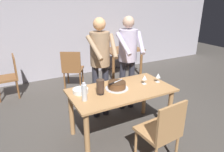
{
  "coord_description": "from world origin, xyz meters",
  "views": [
    {
      "loc": [
        -1.37,
        -2.32,
        1.98
      ],
      "look_at": [
        -0.05,
        0.2,
        0.9
      ],
      "focal_mm": 32.56,
      "sensor_mm": 36.0,
      "label": 1
    }
  ],
  "objects": [
    {
      "name": "background_table",
      "position": [
        1.34,
        2.23,
        0.58
      ],
      "size": [
        1.0,
        0.7,
        0.74
      ],
      "color": "brown",
      "rests_on": "ground_plane"
    },
    {
      "name": "ground_plane",
      "position": [
        0.0,
        0.0,
        0.0
      ],
      "size": [
        14.0,
        14.0,
        0.0
      ],
      "primitive_type": "plane",
      "color": "#4C4742"
    },
    {
      "name": "hurricane_lamp",
      "position": [
        -0.33,
        -0.0,
        0.86
      ],
      "size": [
        0.11,
        0.11,
        0.21
      ],
      "color": "black",
      "rests_on": "main_dining_table"
    },
    {
      "name": "chair_near_side",
      "position": [
        0.12,
        -0.78,
        0.49
      ],
      "size": [
        0.47,
        0.47,
        0.9
      ],
      "color": "tan",
      "rests_on": "ground_plane"
    },
    {
      "name": "wine_glass_near",
      "position": [
        0.42,
        0.01,
        0.85
      ],
      "size": [
        0.08,
        0.08,
        0.14
      ],
      "color": "silver",
      "rests_on": "main_dining_table"
    },
    {
      "name": "background_chair_0",
      "position": [
        -0.11,
        2.05,
        0.49
      ],
      "size": [
        0.6,
        0.6,
        0.9
      ],
      "color": "brown",
      "rests_on": "ground_plane"
    },
    {
      "name": "plate_stack",
      "position": [
        -0.56,
        0.17,
        0.78
      ],
      "size": [
        0.22,
        0.22,
        0.06
      ],
      "color": "white",
      "rests_on": "main_dining_table"
    },
    {
      "name": "main_dining_table",
      "position": [
        0.0,
        0.0,
        0.63
      ],
      "size": [
        1.5,
        0.8,
        0.75
      ],
      "color": "tan",
      "rests_on": "ground_plane"
    },
    {
      "name": "background_chair_1",
      "position": [
        -1.42,
        2.2,
        0.49
      ],
      "size": [
        0.45,
        0.45,
        0.9
      ],
      "color": "brown",
      "rests_on": "ground_plane"
    },
    {
      "name": "back_wall",
      "position": [
        0.0,
        2.93,
        1.35
      ],
      "size": [
        10.0,
        0.12,
        2.7
      ],
      "primitive_type": "cube",
      "color": "#ADA8B2",
      "rests_on": "ground_plane"
    },
    {
      "name": "wine_glass_far",
      "position": [
        0.65,
        -0.03,
        0.85
      ],
      "size": [
        0.08,
        0.08,
        0.14
      ],
      "color": "silver",
      "rests_on": "main_dining_table"
    },
    {
      "name": "person_cutting_cake",
      "position": [
        -0.05,
        0.61,
        1.08
      ],
      "size": [
        0.47,
        0.56,
        1.72
      ],
      "color": "#2D2D38",
      "rests_on": "ground_plane"
    },
    {
      "name": "cake_knife",
      "position": [
        -0.12,
        0.02,
        0.87
      ],
      "size": [
        0.26,
        0.12,
        0.02
      ],
      "color": "silver",
      "rests_on": "cake_on_platter"
    },
    {
      "name": "person_standing_beside",
      "position": [
        0.5,
        0.64,
        1.08
      ],
      "size": [
        0.46,
        0.57,
        1.72
      ],
      "color": "#2D2D38",
      "rests_on": "ground_plane"
    },
    {
      "name": "cake_on_platter",
      "position": [
        -0.05,
        0.05,
        0.8
      ],
      "size": [
        0.34,
        0.34,
        0.11
      ],
      "color": "silver",
      "rests_on": "main_dining_table"
    },
    {
      "name": "water_bottle",
      "position": [
        -0.59,
        -0.08,
        0.86
      ],
      "size": [
        0.07,
        0.07,
        0.25
      ],
      "color": "silver",
      "rests_on": "main_dining_table"
    }
  ]
}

